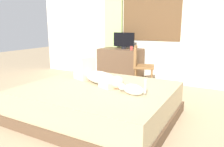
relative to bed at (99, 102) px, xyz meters
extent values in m
plane|color=tan|center=(0.11, -0.18, -0.22)|extent=(16.00, 16.00, 0.00)
cube|color=beige|center=(0.11, 2.30, 1.23)|extent=(6.40, 0.12, 2.90)
cube|color=brown|center=(-0.07, 2.24, 1.25)|extent=(1.28, 0.02, 1.11)
cube|color=white|center=(-0.07, 2.23, 1.25)|extent=(1.20, 0.02, 1.03)
cube|color=brown|center=(0.00, 0.00, -0.15)|extent=(1.96, 1.66, 0.14)
cube|color=tan|center=(0.00, 0.00, 0.07)|extent=(1.90, 1.61, 0.31)
ellipsoid|color=silver|center=(-0.05, 0.14, 0.31)|extent=(0.61, 0.43, 0.17)
sphere|color=beige|center=(0.27, 0.03, 0.31)|extent=(0.17, 0.17, 0.17)
cube|color=beige|center=(-0.41, 0.26, 0.40)|extent=(0.32, 0.31, 0.34)
cube|color=beige|center=(0.16, 0.07, 0.27)|extent=(0.28, 0.33, 0.08)
ellipsoid|color=silver|center=(0.55, -0.10, 0.29)|extent=(0.27, 0.13, 0.13)
sphere|color=silver|center=(0.40, -0.09, 0.30)|extent=(0.08, 0.08, 0.08)
cylinder|color=silver|center=(0.70, -0.12, 0.36)|extent=(0.02, 0.02, 0.16)
cube|color=brown|center=(-0.62, 1.90, 0.15)|extent=(0.90, 0.56, 0.74)
cylinder|color=black|center=(-0.55, 1.90, 0.55)|extent=(0.10, 0.10, 0.05)
cube|color=black|center=(-0.55, 1.90, 0.72)|extent=(0.48, 0.04, 0.30)
cylinder|color=#B23D38|center=(-0.30, 1.76, 0.56)|extent=(0.06, 0.06, 0.08)
cylinder|color=brown|center=(0.15, 1.76, 0.00)|extent=(0.04, 0.04, 0.44)
cylinder|color=brown|center=(0.25, 1.47, 0.00)|extent=(0.04, 0.04, 0.44)
cylinder|color=brown|center=(-0.14, 1.66, 0.00)|extent=(0.04, 0.04, 0.44)
cylinder|color=brown|center=(-0.04, 1.37, 0.00)|extent=(0.04, 0.04, 0.44)
cube|color=brown|center=(0.06, 1.57, 0.24)|extent=(0.48, 0.48, 0.04)
cube|color=brown|center=(-0.11, 1.51, 0.45)|extent=(0.16, 0.37, 0.38)
cube|color=#ADCC75|center=(-0.96, 2.18, 1.11)|extent=(0.44, 0.06, 2.65)
camera|label=1|loc=(1.53, -2.38, 1.04)|focal=35.13mm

